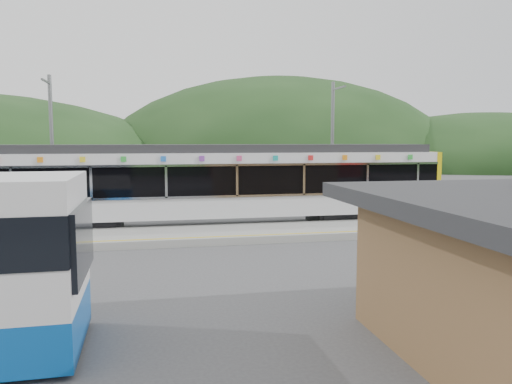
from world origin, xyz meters
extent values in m
plane|color=#4C4C4F|center=(0.00, 0.00, 0.00)|extent=(120.00, 120.00, 0.00)
ellipsoid|color=#1E3D19|center=(16.00, 54.00, 0.00)|extent=(52.00, 39.00, 26.00)
ellipsoid|color=#1E3D19|center=(45.00, 48.00, 0.00)|extent=(44.00, 33.00, 16.00)
cube|color=#9E9E99|center=(0.00, 3.30, 0.15)|extent=(26.00, 3.20, 0.30)
cube|color=yellow|center=(0.00, 2.00, 0.30)|extent=(26.00, 0.10, 0.01)
cube|color=black|center=(-5.31, 6.00, 0.30)|extent=(3.20, 2.20, 0.56)
cube|color=black|center=(6.69, 6.00, 0.30)|extent=(3.20, 2.20, 0.56)
cube|color=silver|center=(0.69, 6.00, 1.04)|extent=(20.00, 2.90, 0.92)
cube|color=black|center=(0.69, 6.00, 2.23)|extent=(20.00, 2.96, 1.45)
cube|color=silver|center=(0.69, 4.50, 1.55)|extent=(20.00, 0.05, 0.10)
cube|color=silver|center=(0.69, 4.50, 2.90)|extent=(20.00, 0.05, 0.10)
cube|color=silver|center=(0.69, 6.00, 3.17)|extent=(20.00, 2.90, 0.45)
cube|color=#2D2D30|center=(0.69, 6.00, 3.58)|extent=(19.40, 2.50, 0.36)
cube|color=yellow|center=(10.81, 6.00, 1.90)|extent=(0.24, 2.92, 3.00)
cube|color=silver|center=(-7.81, 4.50, 2.23)|extent=(0.10, 0.05, 1.35)
cube|color=silver|center=(-4.81, 4.50, 2.23)|extent=(0.10, 0.05, 1.35)
cube|color=silver|center=(-1.81, 4.50, 2.23)|extent=(0.10, 0.05, 1.35)
cube|color=silver|center=(1.19, 4.50, 2.23)|extent=(0.10, 0.05, 1.35)
cube|color=silver|center=(4.19, 4.50, 2.23)|extent=(0.10, 0.05, 1.35)
cube|color=silver|center=(7.19, 4.50, 2.23)|extent=(0.10, 0.05, 1.35)
cube|color=silver|center=(9.69, 4.50, 2.23)|extent=(0.10, 0.05, 1.35)
cube|color=orange|center=(-6.71, 4.51, 3.18)|extent=(0.22, 0.04, 0.22)
cube|color=yellow|center=(-5.11, 4.51, 3.18)|extent=(0.22, 0.04, 0.22)
cube|color=green|center=(-3.51, 4.51, 3.18)|extent=(0.22, 0.04, 0.22)
cube|color=blue|center=(-1.91, 4.51, 3.18)|extent=(0.22, 0.04, 0.22)
cube|color=purple|center=(-0.31, 4.51, 3.18)|extent=(0.22, 0.04, 0.22)
cube|color=#E54C8C|center=(1.29, 4.51, 3.18)|extent=(0.22, 0.04, 0.22)
cube|color=#19A5A5|center=(2.89, 4.51, 3.18)|extent=(0.22, 0.04, 0.22)
cube|color=red|center=(4.49, 4.51, 3.18)|extent=(0.22, 0.04, 0.22)
cube|color=orange|center=(6.09, 4.51, 3.18)|extent=(0.22, 0.04, 0.22)
cube|color=yellow|center=(7.69, 4.51, 3.18)|extent=(0.22, 0.04, 0.22)
cube|color=green|center=(9.29, 4.51, 3.18)|extent=(0.22, 0.04, 0.22)
cylinder|color=slate|center=(-7.00, 8.60, 3.50)|extent=(0.18, 0.18, 7.00)
cube|color=slate|center=(-7.00, 7.80, 6.60)|extent=(0.08, 1.80, 0.08)
cylinder|color=slate|center=(7.00, 8.60, 3.50)|extent=(0.18, 0.18, 7.00)
cube|color=slate|center=(7.00, 7.80, 6.60)|extent=(0.08, 1.80, 0.08)
camera|label=1|loc=(-2.35, -16.56, 3.93)|focal=35.00mm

